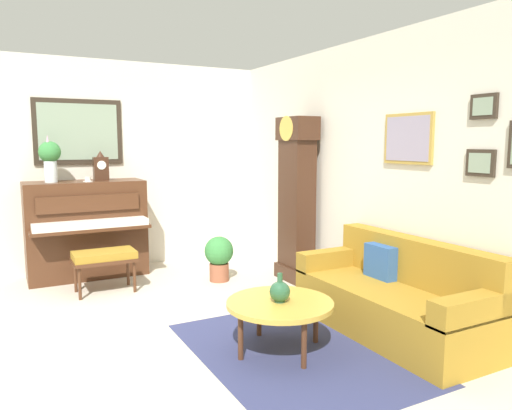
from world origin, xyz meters
TOP-DOWN VIEW (x-y plane):
  - ground_plane at (0.00, 0.00)m, footprint 6.40×6.00m
  - wall_left at (-2.60, -0.00)m, footprint 0.13×4.90m
  - wall_back at (0.02, 2.40)m, footprint 5.30×0.13m
  - area_rug at (0.97, 0.95)m, footprint 2.10×1.50m
  - piano at (-2.23, -0.17)m, footprint 0.87×1.44m
  - piano_bench at (-1.43, -0.11)m, footprint 0.42×0.70m
  - grandfather_clock at (-0.86, 2.12)m, footprint 0.52×0.34m
  - couch at (1.02, 1.98)m, footprint 1.90×0.80m
  - coffee_table at (0.88, 0.85)m, footprint 0.88×0.88m
  - mantel_clock at (-2.23, 0.04)m, footprint 0.13×0.18m
  - flower_vase at (-2.23, -0.56)m, footprint 0.26×0.26m
  - teacup at (-2.12, -0.15)m, footprint 0.12×0.12m
  - green_jug at (0.89, 0.84)m, footprint 0.17×0.17m
  - potted_plant at (-1.24, 1.24)m, footprint 0.36×0.36m

SIDE VIEW (x-z plane):
  - ground_plane at x=0.00m, z-range -0.10..0.00m
  - area_rug at x=0.97m, z-range 0.00..0.01m
  - couch at x=1.02m, z-range -0.11..0.73m
  - potted_plant at x=-1.24m, z-range 0.04..0.60m
  - coffee_table at x=0.88m, z-range 0.18..0.61m
  - piano_bench at x=-1.43m, z-range 0.17..0.65m
  - green_jug at x=0.89m, z-range 0.39..0.63m
  - piano at x=-2.23m, z-range 0.01..1.24m
  - grandfather_clock at x=-0.86m, z-range -0.05..1.98m
  - teacup at x=-2.12m, z-range 1.22..1.28m
  - mantel_clock at x=-2.23m, z-range 1.21..1.59m
  - wall_back at x=0.02m, z-range 0.00..2.80m
  - wall_left at x=-2.60m, z-range 0.01..2.81m
  - flower_vase at x=-2.23m, z-range 1.25..1.83m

